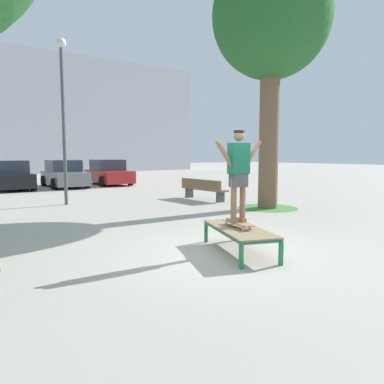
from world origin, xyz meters
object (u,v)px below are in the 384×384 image
Objects in this scene: skater at (238,170)px; car_black at (10,176)px; tree_near_right at (271,20)px; car_grey at (64,175)px; skateboard at (238,223)px; car_red at (108,173)px; park_bench at (203,189)px; light_post at (63,97)px; skate_box at (239,230)px.

car_black is at bearing 94.60° from skater.
car_grey is (-3.24, 12.15, -5.44)m from tree_near_right.
car_black is (-5.92, 12.36, -5.44)m from tree_near_right.
skateboard is 0.19× the size of car_red.
skateboard is at bearing -122.43° from park_bench.
car_grey reaches higher than park_bench.
car_grey is 1.76× the size of park_bench.
car_grey is at bearing 84.89° from skateboard.
light_post is at bearing -85.50° from car_black.
car_red reaches higher than park_bench.
car_grey is at bearing 84.83° from skate_box.
light_post is (-2.09, -7.38, 3.13)m from car_grey.
light_post is (-0.66, 8.40, 3.41)m from skate_box.
skate_box is at bearing -109.76° from skater.
light_post is (-4.77, -7.59, 3.13)m from car_red.
tree_near_right is 1.94× the size of car_red.
skater is 7.87m from park_bench.
car_red is (5.37, 0.00, 0.00)m from car_black.
skater reaches higher than skate_box.
light_post reaches higher than car_red.
car_black is 10.83m from park_bench.
park_bench is at bearing 57.56° from skater.
skate_box is 2.49× the size of skateboard.
light_post reaches higher than park_bench.
park_bench is at bearing 57.67° from skate_box.
light_post is (-0.68, 8.34, 3.29)m from skateboard.
skate_box is 7.87m from park_bench.
car_grey is at bearing 106.94° from park_bench.
skate_box is 1.21× the size of skater.
light_post is at bearing 138.13° from tree_near_right.
car_black is 2.69m from car_grey.
car_grey is (2.68, -0.21, 0.00)m from car_black.
tree_near_right is at bearing -81.38° from park_bench.
car_black is 0.99× the size of car_grey.
car_grey reaches higher than skateboard.
skateboard is 0.48× the size of skater.
skate_box is 15.84m from car_grey.
tree_near_right reaches higher than car_red.
skater is at bearing -85.32° from light_post.
skater is 15.80m from car_grey.
park_bench is at bearing 57.57° from skateboard.
skateboard is at bearing -98.34° from skater.
skater is at bearing 81.66° from skateboard.
car_red is at bearing 57.85° from light_post.
car_grey is at bearing -4.55° from car_black.
park_bench is (2.78, -9.13, -0.24)m from car_grey.
skateboard is at bearing -95.11° from car_grey.
tree_near_right is (4.67, 3.63, 5.72)m from skate_box.
light_post is (-0.68, 8.34, 2.29)m from skater.
park_bench is (-0.46, 3.02, -5.69)m from tree_near_right.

